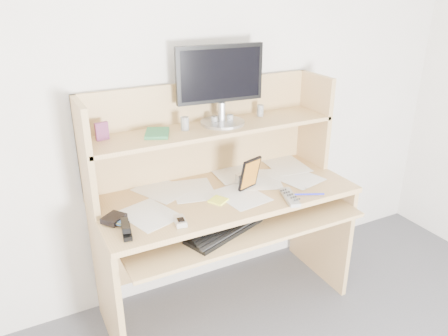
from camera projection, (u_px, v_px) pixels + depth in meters
name	position (u px, v px, depth m)	size (l,w,h in m)	color
back_wall	(200.00, 89.00, 2.43)	(3.60, 0.04, 2.50)	silver
desk	(219.00, 195.00, 2.46)	(1.40, 0.70, 1.30)	tan
paper_clutter	(226.00, 191.00, 2.37)	(1.32, 0.54, 0.01)	silver
keyboard	(224.00, 230.00, 2.17)	(0.46, 0.29, 0.03)	black
tv_remote	(290.00, 197.00, 2.28)	(0.05, 0.20, 0.02)	#979893
flip_phone	(180.00, 220.00, 2.05)	(0.05, 0.10, 0.02)	silver
stapler	(126.00, 228.00, 1.97)	(0.04, 0.15, 0.05)	black
wallet	(114.00, 218.00, 2.07)	(0.10, 0.08, 0.03)	black
sticky_note_pad	(218.00, 200.00, 2.27)	(0.08, 0.08, 0.01)	#FAFF43
digital_camera	(243.00, 177.00, 2.47)	(0.09, 0.03, 0.05)	silver
game_case	(250.00, 174.00, 2.35)	(0.13, 0.01, 0.18)	black
blue_pen	(309.00, 194.00, 2.32)	(0.01, 0.01, 0.16)	#1B1ED1
card_box	(102.00, 131.00, 2.14)	(0.06, 0.02, 0.09)	maroon
shelf_book	(157.00, 133.00, 2.23)	(0.12, 0.16, 0.02)	#2E7545
chip_stack_a	(230.00, 119.00, 2.40)	(0.04, 0.04, 0.05)	black
chip_stack_b	(185.00, 124.00, 2.29)	(0.04, 0.04, 0.07)	silver
chip_stack_c	(214.00, 120.00, 2.38)	(0.04, 0.04, 0.04)	black
chip_stack_d	(260.00, 110.00, 2.53)	(0.04, 0.04, 0.07)	white
monitor	(220.00, 82.00, 2.33)	(0.49, 0.24, 0.42)	#B2B3B8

